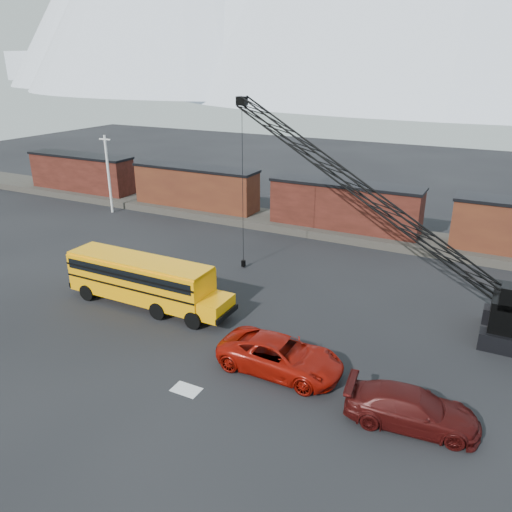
{
  "coord_description": "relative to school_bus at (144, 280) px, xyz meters",
  "views": [
    {
      "loc": [
        12.67,
        -20.41,
        14.8
      ],
      "look_at": [
        -1.12,
        6.61,
        3.0
      ],
      "focal_mm": 35.0,
      "sensor_mm": 36.0,
      "label": 1
    }
  ],
  "objects": [
    {
      "name": "ground",
      "position": [
        6.98,
        -2.34,
        -1.79
      ],
      "size": [
        160.0,
        160.0,
        0.0
      ],
      "primitive_type": "plane",
      "color": "black",
      "rests_on": "ground"
    },
    {
      "name": "gravel_berm",
      "position": [
        6.98,
        19.66,
        -1.44
      ],
      "size": [
        120.0,
        5.0,
        0.7
      ],
      "primitive_type": "cube",
      "color": "#433E37",
      "rests_on": "ground"
    },
    {
      "name": "boxcar_west_far",
      "position": [
        -25.02,
        19.66,
        0.97
      ],
      "size": [
        13.7,
        3.1,
        4.17
      ],
      "color": "#531F17",
      "rests_on": "gravel_berm"
    },
    {
      "name": "boxcar_west_near",
      "position": [
        -9.02,
        19.66,
        0.97
      ],
      "size": [
        13.7,
        3.1,
        4.17
      ],
      "color": "#431D13",
      "rests_on": "gravel_berm"
    },
    {
      "name": "boxcar_mid",
      "position": [
        6.98,
        19.66,
        0.97
      ],
      "size": [
        13.7,
        3.1,
        4.17
      ],
      "color": "#531F17",
      "rests_on": "gravel_berm"
    },
    {
      "name": "utility_pole",
      "position": [
        -17.02,
        15.66,
        2.36
      ],
      "size": [
        1.4,
        0.24,
        8.0
      ],
      "color": "silver",
      "rests_on": "ground"
    },
    {
      "name": "snow_patch",
      "position": [
        7.48,
        -6.34,
        -1.78
      ],
      "size": [
        1.4,
        0.9,
        0.02
      ],
      "primitive_type": "cube",
      "color": "silver",
      "rests_on": "ground"
    },
    {
      "name": "school_bus",
      "position": [
        0.0,
        0.0,
        0.0
      ],
      "size": [
        11.65,
        2.65,
        3.19
      ],
      "color": "#FFA105",
      "rests_on": "ground"
    },
    {
      "name": "red_pickup",
      "position": [
        10.86,
        -2.78,
        -0.9
      ],
      "size": [
        6.49,
        3.07,
        1.79
      ],
      "primitive_type": "imported",
      "rotation": [
        0.0,
        0.0,
        1.56
      ],
      "color": "#941007",
      "rests_on": "ground"
    },
    {
      "name": "maroon_suv",
      "position": [
        17.61,
        -3.92,
        -0.96
      ],
      "size": [
        5.95,
        2.98,
        1.66
      ],
      "primitive_type": "imported",
      "rotation": [
        0.0,
        0.0,
        1.69
      ],
      "color": "#3D0C0A",
      "rests_on": "ground"
    },
    {
      "name": "crawler_crane",
      "position": [
        12.23,
        7.32,
        5.25
      ],
      "size": [
        23.07,
        5.06,
        12.84
      ],
      "color": "black",
      "rests_on": "ground"
    }
  ]
}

